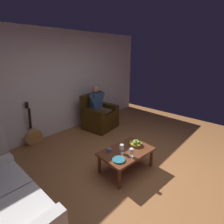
# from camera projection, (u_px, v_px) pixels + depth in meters

# --- Properties ---
(ground_plane) EXTENTS (6.56, 6.56, 0.00)m
(ground_plane) POSITION_uv_depth(u_px,v_px,m) (149.00, 171.00, 3.14)
(ground_plane) COLOR #9B6136
(wall_back) EXTENTS (5.87, 0.06, 2.59)m
(wall_back) POSITION_uv_depth(u_px,v_px,m) (61.00, 83.00, 4.43)
(wall_back) COLOR silver
(wall_back) RESTS_ON ground
(armchair) EXTENTS (0.90, 0.83, 0.98)m
(armchair) POSITION_uv_depth(u_px,v_px,m) (99.00, 116.00, 4.86)
(armchair) COLOR #38250A
(armchair) RESTS_ON ground
(person_seated) EXTENTS (0.62, 0.60, 1.21)m
(person_seated) POSITION_uv_depth(u_px,v_px,m) (100.00, 106.00, 4.74)
(person_seated) COLOR #304D75
(person_seated) RESTS_ON ground
(coffee_table) EXTENTS (1.00, 0.70, 0.39)m
(coffee_table) POSITION_uv_depth(u_px,v_px,m) (126.00, 153.00, 3.09)
(coffee_table) COLOR brown
(coffee_table) RESTS_ON ground
(guitar) EXTENTS (0.38, 0.23, 1.02)m
(guitar) POSITION_uv_depth(u_px,v_px,m) (34.00, 136.00, 3.98)
(guitar) COLOR #B88543
(guitar) RESTS_ON ground
(wine_glass_near) EXTENTS (0.07, 0.07, 0.15)m
(wine_glass_near) POSITION_uv_depth(u_px,v_px,m) (131.00, 151.00, 2.86)
(wine_glass_near) COLOR silver
(wine_glass_near) RESTS_ON coffee_table
(wine_glass_far) EXTENTS (0.07, 0.07, 0.16)m
(wine_glass_far) POSITION_uv_depth(u_px,v_px,m) (122.00, 148.00, 2.97)
(wine_glass_far) COLOR silver
(wine_glass_far) RESTS_ON coffee_table
(fruit_bowl) EXTENTS (0.23, 0.23, 0.11)m
(fruit_bowl) POSITION_uv_depth(u_px,v_px,m) (136.00, 143.00, 3.23)
(fruit_bowl) COLOR olive
(fruit_bowl) RESTS_ON coffee_table
(decorative_dish) EXTENTS (0.21, 0.21, 0.02)m
(decorative_dish) POSITION_uv_depth(u_px,v_px,m) (119.00, 160.00, 2.79)
(decorative_dish) COLOR teal
(decorative_dish) RESTS_ON coffee_table
(candle_jar) EXTENTS (0.08, 0.08, 0.06)m
(candle_jar) POSITION_uv_depth(u_px,v_px,m) (109.00, 150.00, 3.03)
(candle_jar) COLOR slate
(candle_jar) RESTS_ON coffee_table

